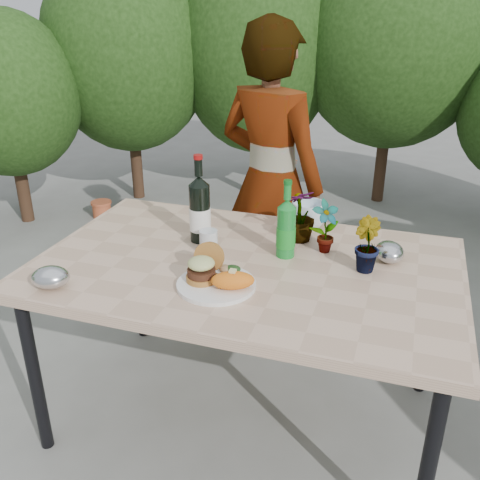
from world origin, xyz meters
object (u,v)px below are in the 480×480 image
(dinner_plate, at_px, (216,284))
(person, at_px, (270,183))
(patio_table, at_px, (246,276))
(wine_bottle, at_px, (200,210))

(dinner_plate, relative_size, person, 0.17)
(patio_table, xyz_separation_m, person, (-0.12, 0.80, 0.11))
(patio_table, bearing_deg, person, 98.87)
(wine_bottle, relative_size, person, 0.23)
(patio_table, bearing_deg, wine_bottle, 150.37)
(patio_table, height_order, person, person)
(patio_table, distance_m, wine_bottle, 0.34)
(patio_table, distance_m, person, 0.82)
(dinner_plate, height_order, wine_bottle, wine_bottle)
(dinner_plate, distance_m, wine_bottle, 0.42)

